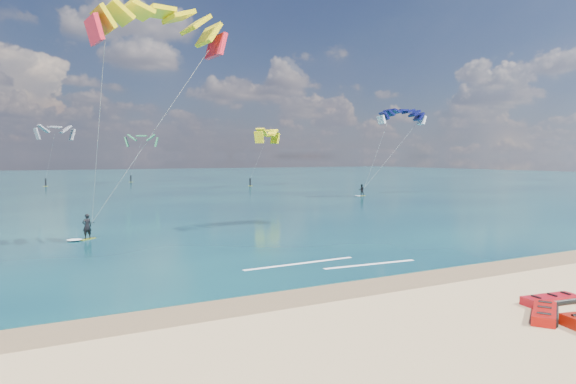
% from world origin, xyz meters
% --- Properties ---
extents(ground, '(320.00, 320.00, 0.00)m').
position_xyz_m(ground, '(0.00, 40.00, 0.00)').
color(ground, tan).
rests_on(ground, ground).
extents(wet_sand_strip, '(320.00, 2.40, 0.01)m').
position_xyz_m(wet_sand_strip, '(0.00, 3.00, 0.00)').
color(wet_sand_strip, brown).
rests_on(wet_sand_strip, ground).
extents(sea, '(320.00, 200.00, 0.04)m').
position_xyz_m(sea, '(0.00, 104.00, 0.02)').
color(sea, '#0A2738').
rests_on(sea, ground).
extents(packed_kite_left, '(2.61, 2.22, 0.37)m').
position_xyz_m(packed_kite_left, '(4.70, -3.10, 0.00)').
color(packed_kite_left, '#A70E08').
rests_on(packed_kite_left, ground).
extents(packed_kite_mid, '(2.46, 1.30, 0.36)m').
position_xyz_m(packed_kite_mid, '(6.35, -2.14, 0.00)').
color(packed_kite_mid, '#A90B16').
rests_on(packed_kite_mid, ground).
extents(kitesurfer_main, '(9.79, 8.15, 14.80)m').
position_xyz_m(kitesurfer_main, '(-4.96, 17.75, 7.55)').
color(kitesurfer_main, '#B8CE18').
rests_on(kitesurfer_main, sea).
extents(kitesurfer_far, '(8.68, 6.08, 12.50)m').
position_xyz_m(kitesurfer_far, '(32.14, 39.95, 6.53)').
color(kitesurfer_far, '#C9D820').
rests_on(kitesurfer_far, sea).
extents(shoreline_foam, '(8.66, 2.34, 0.01)m').
position_xyz_m(shoreline_foam, '(3.05, 7.29, 0.04)').
color(shoreline_foam, white).
rests_on(shoreline_foam, ground).
extents(distant_kites, '(69.84, 36.40, 12.32)m').
position_xyz_m(distant_kites, '(-7.67, 79.02, 5.24)').
color(distant_kites, yellow).
rests_on(distant_kites, ground).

